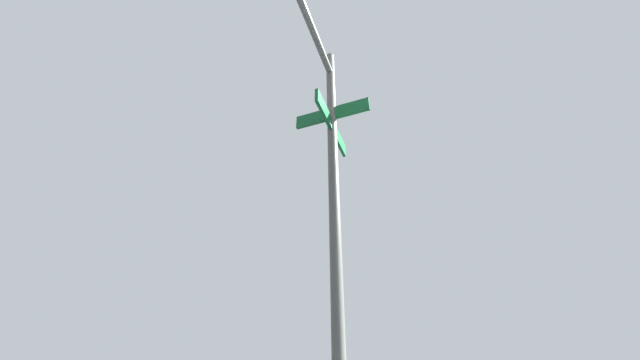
# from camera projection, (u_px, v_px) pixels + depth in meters

# --- Properties ---
(traffic_signal_near) EXTENTS (1.63, 3.11, 5.31)m
(traffic_signal_near) POSITION_uv_depth(u_px,v_px,m) (290.00, 50.00, 2.64)
(traffic_signal_near) COLOR #474C47
(traffic_signal_near) RESTS_ON ground_plane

